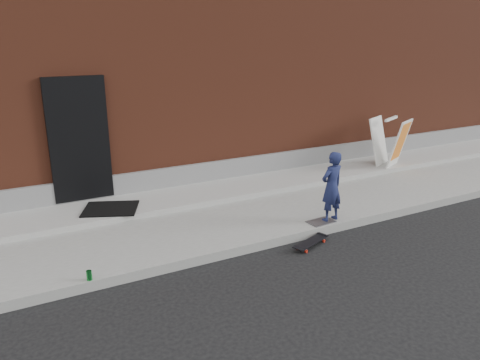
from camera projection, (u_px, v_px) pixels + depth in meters
ground at (289, 244)px, 7.51m from camera, size 80.00×80.00×0.00m
sidewalk at (244, 210)px, 8.75m from camera, size 20.00×3.00×0.15m
apron at (223, 190)px, 9.47m from camera, size 20.00×1.20×0.10m
building at (147, 62)px, 12.64m from camera, size 20.00×8.10×5.00m
child at (332, 187)px, 7.89m from camera, size 0.48×0.35×1.22m
skateboard at (311, 242)px, 7.41m from camera, size 0.75×0.43×0.08m
pizza_sign at (390, 142)px, 10.91m from camera, size 0.95×1.01×1.13m
soda_can at (89, 275)px, 6.09m from camera, size 0.08×0.08×0.13m
doormat at (111, 209)px, 8.28m from camera, size 1.14×1.04×0.03m
utility_plate at (321, 222)px, 7.98m from camera, size 0.48×0.32×0.01m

